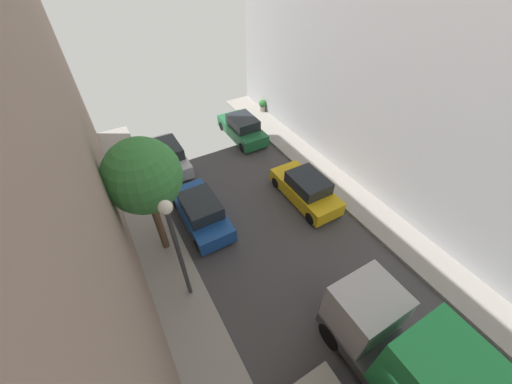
% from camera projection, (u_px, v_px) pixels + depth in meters
% --- Properties ---
extents(parked_car_left_2, '(1.78, 4.20, 1.57)m').
position_uv_depth(parked_car_left_2, '(201.00, 212.00, 14.25)').
color(parked_car_left_2, '#194799').
rests_on(parked_car_left_2, ground).
extents(parked_car_left_3, '(1.78, 4.20, 1.57)m').
position_uv_depth(parked_car_left_3, '(167.00, 156.00, 17.64)').
color(parked_car_left_3, silver).
rests_on(parked_car_left_3, ground).
extents(parked_car_right_2, '(1.78, 4.20, 1.57)m').
position_uv_depth(parked_car_right_2, '(306.00, 189.00, 15.46)').
color(parked_car_right_2, gold).
rests_on(parked_car_right_2, ground).
extents(parked_car_right_3, '(1.78, 4.20, 1.57)m').
position_uv_depth(parked_car_right_3, '(242.00, 128.00, 20.00)').
color(parked_car_right_3, '#1E6638').
rests_on(parked_car_right_3, ground).
extents(street_tree_0, '(2.84, 2.84, 5.55)m').
position_uv_depth(street_tree_0, '(143.00, 177.00, 10.70)').
color(street_tree_0, brown).
rests_on(street_tree_0, sidewalk_left).
extents(potted_plant_1, '(0.56, 0.56, 0.89)m').
position_uv_depth(potted_plant_1, '(263.00, 105.00, 22.73)').
color(potted_plant_1, '#B2A899').
rests_on(potted_plant_1, sidewalk_right).
extents(lamp_post, '(0.44, 0.44, 5.04)m').
position_uv_depth(lamp_post, '(175.00, 239.00, 9.52)').
color(lamp_post, '#333338').
rests_on(lamp_post, sidewalk_left).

